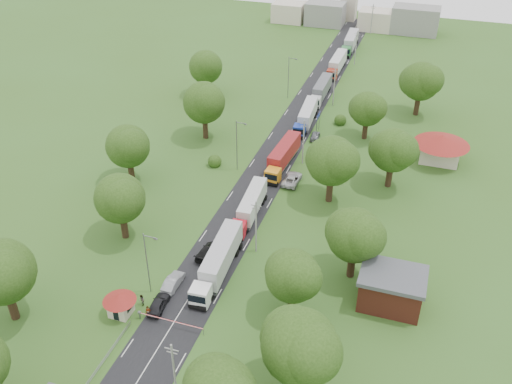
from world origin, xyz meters
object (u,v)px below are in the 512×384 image
at_px(info_sign, 318,118).
at_px(car_lane_mid, 173,282).
at_px(guard_booth, 120,302).
at_px(truck_0, 219,261).
at_px(car_lane_front, 158,304).
at_px(pedestrian_near, 148,312).
at_px(boom_barrier, 161,319).

relative_size(info_sign, car_lane_mid, 0.86).
xyz_separation_m(guard_booth, car_lane_mid, (4.20, 7.00, -1.38)).
height_order(info_sign, truck_0, truck_0).
xyz_separation_m(car_lane_front, pedestrian_near, (-0.50, -1.93, 0.14)).
bearing_deg(boom_barrier, car_lane_front, 124.05).
relative_size(boom_barrier, guard_booth, 2.10).
xyz_separation_m(truck_0, car_lane_front, (-5.06, -9.16, -1.50)).
height_order(info_sign, car_lane_front, info_sign).
bearing_deg(guard_booth, car_lane_mid, 59.04).
distance_m(guard_booth, truck_0, 14.83).
height_order(truck_0, car_lane_front, truck_0).
bearing_deg(car_lane_front, boom_barrier, 119.11).
relative_size(boom_barrier, truck_0, 0.59).
bearing_deg(boom_barrier, truck_0, 73.57).
relative_size(car_lane_front, car_lane_mid, 0.97).
bearing_deg(car_lane_front, guard_booth, 25.14).
xyz_separation_m(truck_0, car_lane_mid, (-5.06, -4.59, -1.50)).
bearing_deg(car_lane_mid, pedestrian_near, 85.93).
bearing_deg(pedestrian_near, info_sign, 56.39).
xyz_separation_m(guard_booth, car_lane_front, (4.20, 2.43, -1.37)).
xyz_separation_m(truck_0, pedestrian_near, (-5.56, -11.09, -1.36)).
height_order(car_lane_front, car_lane_mid, car_lane_front).
xyz_separation_m(boom_barrier, truck_0, (3.42, 11.59, 1.40)).
bearing_deg(car_lane_mid, boom_barrier, 103.54).
bearing_deg(car_lane_mid, guard_booth, 59.37).
bearing_deg(boom_barrier, guard_booth, -179.99).
bearing_deg(car_lane_front, pedestrian_near, 70.54).
distance_m(guard_booth, car_lane_front, 5.04).
bearing_deg(truck_0, guard_booth, -128.62).
bearing_deg(car_lane_front, info_sign, -103.04).
distance_m(boom_barrier, truck_0, 12.16).
bearing_deg(info_sign, pedestrian_near, -98.32).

